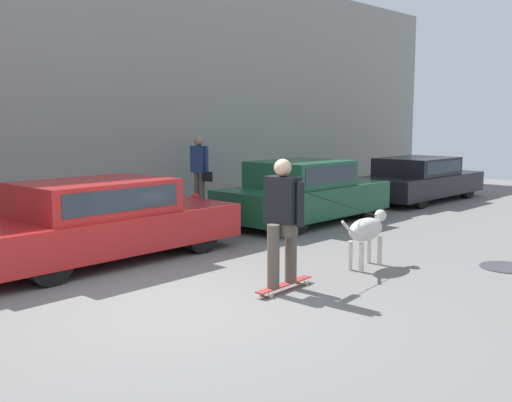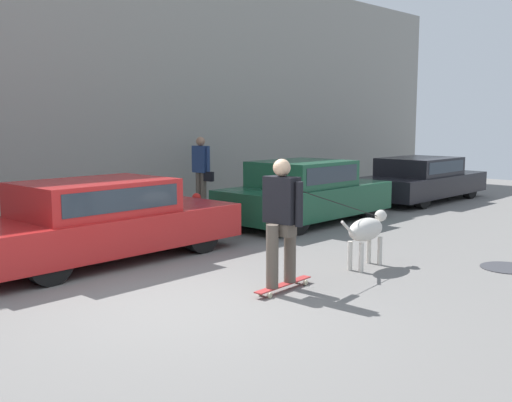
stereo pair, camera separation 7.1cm
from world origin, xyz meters
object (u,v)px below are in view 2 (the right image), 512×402
object	(u,v)px
pedestrian_with_bag	(201,168)
fire_hydrant	(197,212)
parked_car_2	(305,193)
dog	(367,231)
parked_car_3	(422,180)
parked_car_1	(102,221)
skateboarder	(282,217)

from	to	relation	value
pedestrian_with_bag	fire_hydrant	distance (m)	2.42
parked_car_2	dog	xyz separation A→B (m)	(-2.42, -3.20, -0.08)
parked_car_2	parked_car_3	xyz separation A→B (m)	(4.92, 0.00, -0.05)
parked_car_3	fire_hydrant	distance (m)	7.34
parked_car_1	parked_car_2	size ratio (longest dim) A/B	1.07
parked_car_3	dog	distance (m)	8.01
parked_car_3	parked_car_1	bearing A→B (deg)	178.87
parked_car_2	dog	size ratio (longest dim) A/B	3.20
parked_car_3	dog	bearing A→B (deg)	-157.62
parked_car_1	pedestrian_with_bag	distance (m)	4.83
parked_car_2	fire_hydrant	size ratio (longest dim) A/B	5.31
dog	skateboarder	size ratio (longest dim) A/B	0.47
parked_car_1	parked_car_2	bearing A→B (deg)	-1.86
parked_car_2	pedestrian_with_bag	xyz separation A→B (m)	(-0.80, 2.48, 0.44)
pedestrian_with_bag	fire_hydrant	xyz separation A→B (m)	(-1.58, -1.71, -0.66)
parked_car_3	dog	world-z (taller)	parked_car_3
fire_hydrant	parked_car_1	bearing A→B (deg)	-163.20
parked_car_3	skateboarder	distance (m)	9.69
parked_car_3	skateboarder	size ratio (longest dim) A/B	1.63
parked_car_2	parked_car_3	world-z (taller)	parked_car_2
parked_car_1	skateboarder	bearing A→B (deg)	-79.69
pedestrian_with_bag	fire_hydrant	size ratio (longest dim) A/B	2.16
parked_car_1	parked_car_2	world-z (taller)	parked_car_2
dog	pedestrian_with_bag	distance (m)	5.93
pedestrian_with_bag	parked_car_2	bearing A→B (deg)	101.05
parked_car_2	pedestrian_with_bag	bearing A→B (deg)	106.07
parked_car_2	pedestrian_with_bag	size ratio (longest dim) A/B	2.46
parked_car_2	parked_car_3	bearing A→B (deg)	-1.74
skateboarder	fire_hydrant	bearing A→B (deg)	59.92
parked_car_1	parked_car_2	distance (m)	4.92
dog	skateboarder	xyz separation A→B (m)	(-1.81, 0.05, 0.41)
parked_car_1	fire_hydrant	distance (m)	2.66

